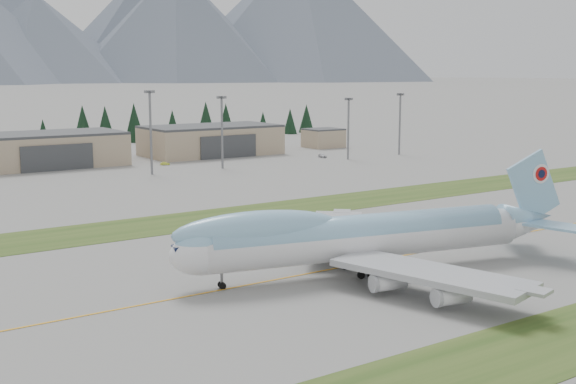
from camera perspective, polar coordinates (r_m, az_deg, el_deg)
ground at (r=119.67m, az=8.68°, el=-5.08°), size 7000.00×7000.00×0.00m
grass_strip_far at (r=154.91m, az=-2.63°, el=-1.67°), size 400.00×18.00×0.08m
taxiway_line_main at (r=119.67m, az=8.68°, el=-5.08°), size 400.00×0.40×0.02m
boeing_747_freighter at (r=108.08m, az=5.89°, el=-3.44°), size 66.72×56.05×17.51m
hangar_center at (r=244.64m, az=-18.64°, el=3.20°), size 48.00×26.60×10.80m
hangar_right at (r=266.66m, az=-6.10°, el=4.11°), size 48.00×26.60×10.80m
control_shed at (r=291.86m, az=2.82°, el=4.29°), size 14.00×12.00×7.60m
floodlight_masts at (r=216.84m, az=-9.26°, el=5.70°), size 197.89×6.77×24.99m
service_vehicle_b at (r=238.63m, az=-9.69°, el=2.11°), size 3.27×2.38×1.03m
service_vehicle_c at (r=256.58m, az=2.74°, el=2.74°), size 2.70×4.70×1.28m
conifer_belt at (r=307.82m, az=-19.63°, el=4.74°), size 269.83×14.75×16.97m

